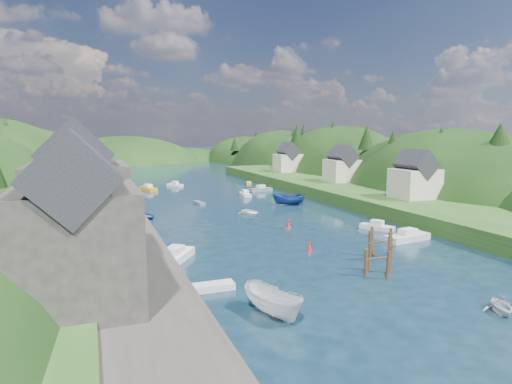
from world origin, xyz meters
name	(u,v)px	position (x,y,z in m)	size (l,w,h in m)	color
ground	(219,197)	(0.00, 50.00, 0.00)	(600.00, 600.00, 0.00)	black
hillside_left	(1,227)	(-45.00, 75.00, -8.03)	(44.00, 245.56, 52.00)	black
hillside_right	(338,202)	(45.00, 75.00, -7.41)	(36.00, 245.56, 48.00)	black
far_hills	(150,183)	(1.22, 174.01, -10.80)	(103.00, 68.00, 44.00)	black
hill_trees	(203,142)	(0.61, 65.29, 11.20)	(92.18, 151.37, 12.58)	black
quay_left	(102,233)	(-24.00, 20.00, 1.00)	(12.00, 110.00, 2.00)	#2D2B28
terrace_left_grass	(40,236)	(-31.00, 20.00, 1.25)	(12.00, 110.00, 2.50)	#234719
quayside_buildings	(80,203)	(-26.00, 6.39, 7.09)	(8.00, 35.84, 12.90)	#2D2B28
boat_sheds	(85,184)	(-26.00, 39.00, 5.27)	(7.00, 21.00, 7.50)	#2D2D30
terrace_right	(346,192)	(25.00, 40.00, 1.20)	(16.00, 120.00, 2.40)	#234719
right_bank_cottages	(338,166)	(28.00, 48.33, 5.84)	(9.00, 59.24, 8.41)	beige
piling_cluster_near	(378,264)	(0.57, -3.33, 1.09)	(3.43, 3.17, 3.31)	#382314
piling_cluster_far	(381,247)	(3.92, 0.74, 1.40)	(3.40, 3.15, 3.93)	#382314
channel_buoy_near	(310,247)	(-1.69, 6.36, 0.48)	(0.70, 0.70, 1.10)	red
channel_buoy_far	(289,224)	(1.41, 18.54, 0.48)	(0.70, 0.70, 1.10)	red
moored_boats	(258,219)	(-1.81, 22.52, 0.68)	(35.06, 90.23, 2.39)	silver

